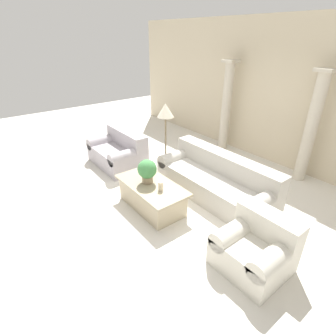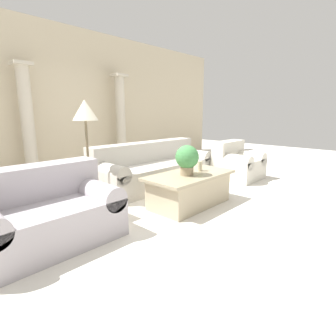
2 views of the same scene
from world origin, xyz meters
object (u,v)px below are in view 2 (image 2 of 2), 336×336
sofa_long (154,168)px  armchair (237,163)px  potted_plant (187,158)px  floor_lamp (85,118)px  coffee_table (190,189)px  loveseat (45,212)px

sofa_long → armchair: size_ratio=2.78×
potted_plant → floor_lamp: 1.54m
armchair → floor_lamp: bearing=165.2°
armchair → potted_plant: bearing=-171.1°
sofa_long → coffee_table: bearing=-109.1°
sofa_long → potted_plant: potted_plant is taller
coffee_table → floor_lamp: bearing=133.0°
floor_lamp → armchair: 3.21m
loveseat → potted_plant: potted_plant is taller
coffee_table → potted_plant: 0.49m
sofa_long → floor_lamp: floor_lamp is taller
coffee_table → loveseat: bearing=168.6°
coffee_table → potted_plant: size_ratio=3.19×
loveseat → armchair: loveseat is taller
armchair → coffee_table: bearing=-171.2°
loveseat → potted_plant: 1.93m
loveseat → floor_lamp: floor_lamp is taller
sofa_long → loveseat: same height
loveseat → floor_lamp: (0.93, 0.69, 0.95)m
potted_plant → armchair: bearing=8.9°
armchair → sofa_long: bearing=149.7°
sofa_long → loveseat: 2.49m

